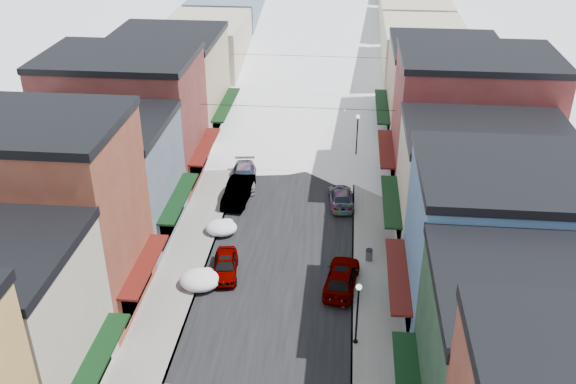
% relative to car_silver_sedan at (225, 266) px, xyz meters
% --- Properties ---
extents(road, '(10.00, 160.00, 0.01)m').
position_rel_car_silver_sedan_xyz_m(road, '(3.50, 35.52, -0.69)').
color(road, black).
rests_on(road, ground).
extents(sidewalk_left, '(3.20, 160.00, 0.15)m').
position_rel_car_silver_sedan_xyz_m(sidewalk_left, '(-3.10, 35.52, -0.62)').
color(sidewalk_left, gray).
rests_on(sidewalk_left, ground).
extents(sidewalk_right, '(3.20, 160.00, 0.15)m').
position_rel_car_silver_sedan_xyz_m(sidewalk_right, '(10.10, 35.52, -0.62)').
color(sidewalk_right, gray).
rests_on(sidewalk_right, ground).
extents(curb_left, '(0.10, 160.00, 0.15)m').
position_rel_car_silver_sedan_xyz_m(curb_left, '(-1.55, 35.52, -0.62)').
color(curb_left, slate).
rests_on(curb_left, ground).
extents(curb_right, '(0.10, 160.00, 0.15)m').
position_rel_car_silver_sedan_xyz_m(curb_right, '(8.55, 35.52, -0.62)').
color(curb_right, slate).
rests_on(curb_right, ground).
extents(bldg_l_brick_near, '(12.30, 8.20, 12.50)m').
position_rel_car_silver_sedan_xyz_m(bldg_l_brick_near, '(-10.19, -3.98, 5.57)').
color(bldg_l_brick_near, brown).
rests_on(bldg_l_brick_near, ground).
extents(bldg_l_grayblue, '(11.30, 9.20, 9.00)m').
position_rel_car_silver_sedan_xyz_m(bldg_l_grayblue, '(-9.69, 4.52, 3.82)').
color(bldg_l_grayblue, slate).
rests_on(bldg_l_grayblue, ground).
extents(bldg_l_brick_far, '(13.30, 9.20, 11.00)m').
position_rel_car_silver_sedan_xyz_m(bldg_l_brick_far, '(-10.69, 13.52, 4.82)').
color(bldg_l_brick_far, maroon).
rests_on(bldg_l_brick_far, ground).
extents(bldg_l_tan, '(11.30, 11.20, 10.00)m').
position_rel_car_silver_sedan_xyz_m(bldg_l_tan, '(-9.69, 23.52, 4.32)').
color(bldg_l_tan, tan).
rests_on(bldg_l_tan, ground).
extents(bldg_r_green, '(11.30, 9.20, 9.50)m').
position_rel_car_silver_sedan_xyz_m(bldg_r_green, '(16.69, -12.48, 4.07)').
color(bldg_r_green, '#1B3926').
rests_on(bldg_r_green, ground).
extents(bldg_r_blue, '(11.30, 9.20, 10.50)m').
position_rel_car_silver_sedan_xyz_m(bldg_r_blue, '(16.69, -3.48, 4.57)').
color(bldg_r_blue, '#436997').
rests_on(bldg_r_blue, ground).
extents(bldg_r_cream, '(12.30, 9.20, 9.00)m').
position_rel_car_silver_sedan_xyz_m(bldg_r_cream, '(17.19, 5.52, 3.82)').
color(bldg_r_cream, beige).
rests_on(bldg_r_cream, ground).
extents(bldg_r_brick_far, '(13.30, 9.20, 11.50)m').
position_rel_car_silver_sedan_xyz_m(bldg_r_brick_far, '(17.69, 14.52, 5.07)').
color(bldg_r_brick_far, maroon).
rests_on(bldg_r_brick_far, ground).
extents(bldg_r_tan, '(11.30, 11.20, 9.50)m').
position_rel_car_silver_sedan_xyz_m(bldg_r_tan, '(16.69, 24.52, 4.07)').
color(bldg_r_tan, '#9A7D65').
rests_on(bldg_r_tan, ground).
extents(distant_blocks, '(34.00, 55.00, 8.00)m').
position_rel_car_silver_sedan_xyz_m(distant_blocks, '(3.50, 58.52, 3.31)').
color(distant_blocks, gray).
rests_on(distant_blocks, ground).
extents(overhead_cables, '(16.40, 15.04, 0.04)m').
position_rel_car_silver_sedan_xyz_m(overhead_cables, '(3.50, 23.02, 5.51)').
color(overhead_cables, black).
rests_on(overhead_cables, ground).
extents(car_silver_sedan, '(2.13, 4.23, 1.38)m').
position_rel_car_silver_sedan_xyz_m(car_silver_sedan, '(0.00, 0.00, 0.00)').
color(car_silver_sedan, gray).
rests_on(car_silver_sedan, ground).
extents(car_dark_hatch, '(2.18, 5.21, 1.68)m').
position_rel_car_silver_sedan_xyz_m(car_dark_hatch, '(-0.80, 10.27, 0.15)').
color(car_dark_hatch, black).
rests_on(car_dark_hatch, ground).
extents(car_silver_wagon, '(2.63, 5.27, 1.47)m').
position_rel_car_silver_sedan_xyz_m(car_silver_wagon, '(-0.80, 13.12, 0.04)').
color(car_silver_wagon, '#9B9DA2').
rests_on(car_silver_wagon, ground).
extents(car_gray_suv, '(2.60, 5.15, 1.68)m').
position_rel_car_silver_sedan_xyz_m(car_gray_suv, '(7.80, -0.73, 0.15)').
color(car_gray_suv, gray).
rests_on(car_gray_suv, ground).
extents(car_black_sedan, '(2.30, 4.72, 1.32)m').
position_rel_car_silver_sedan_xyz_m(car_black_sedan, '(7.51, 10.38, -0.03)').
color(car_black_sedan, black).
rests_on(car_black_sedan, ground).
extents(car_lane_silver, '(2.07, 4.71, 1.58)m').
position_rel_car_silver_sedan_xyz_m(car_lane_silver, '(2.90, 26.64, 0.10)').
color(car_lane_silver, gray).
rests_on(car_lane_silver, ground).
extents(car_lane_white, '(3.29, 6.18, 1.65)m').
position_rel_car_silver_sedan_xyz_m(car_lane_white, '(4.57, 35.85, 0.14)').
color(car_lane_white, white).
rests_on(car_lane_white, ground).
extents(trash_can, '(0.49, 0.49, 0.84)m').
position_rel_car_silver_sedan_xyz_m(trash_can, '(9.64, 2.39, -0.11)').
color(trash_can, '#5A5D5F').
rests_on(trash_can, sidewalk_right).
extents(streetlamp_near, '(0.34, 0.34, 4.12)m').
position_rel_car_silver_sedan_xyz_m(streetlamp_near, '(8.75, -6.11, 2.05)').
color(streetlamp_near, black).
rests_on(streetlamp_near, sidewalk_right).
extents(streetlamp_far, '(0.36, 0.36, 4.39)m').
position_rel_car_silver_sedan_xyz_m(streetlamp_far, '(8.70, 18.60, 2.23)').
color(streetlamp_far, black).
rests_on(streetlamp_far, sidewalk_right).
extents(snow_pile_mid, '(2.69, 2.85, 1.14)m').
position_rel_car_silver_sedan_xyz_m(snow_pile_mid, '(-1.38, -1.48, -0.15)').
color(snow_pile_mid, white).
rests_on(snow_pile_mid, ground).
extents(snow_pile_far, '(2.37, 2.66, 1.00)m').
position_rel_car_silver_sedan_xyz_m(snow_pile_far, '(-1.22, 5.17, -0.21)').
color(snow_pile_far, white).
rests_on(snow_pile_far, ground).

